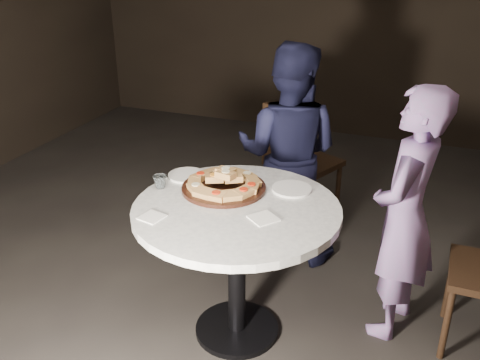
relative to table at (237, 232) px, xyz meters
The scene contains 12 objects.
floor 0.69m from the table, 130.61° to the left, with size 7.00×7.00×0.00m, color black.
table is the anchor object (origin of this frame).
serving_board 0.27m from the table, 130.68° to the left, with size 0.47×0.47×0.02m, color black.
focaccia_pile 0.30m from the table, 130.18° to the left, with size 0.42×0.41×0.11m.
plate_left 0.51m from the table, 148.73° to the left, with size 0.22×0.22×0.01m, color white.
plate_right 0.40m from the table, 53.88° to the left, with size 0.22×0.22×0.01m, color white.
water_glass 0.52m from the table, behind, with size 0.08×0.08×0.07m, color silver.
napkin_near 0.47m from the table, 142.97° to the right, with size 0.11×0.11×0.01m, color white.
napkin_far 0.25m from the table, 23.81° to the right, with size 0.13×0.13×0.01m, color white.
chair_far 1.38m from the table, 91.85° to the left, with size 0.61×0.62×0.98m.
diner_navy 0.97m from the table, 90.21° to the left, with size 0.74×0.57×1.51m, color black.
diner_teal 0.91m from the table, 25.21° to the left, with size 0.53×0.35×1.46m, color #7D649E.
Camera 1 is at (1.02, -2.44, 2.12)m, focal length 40.00 mm.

